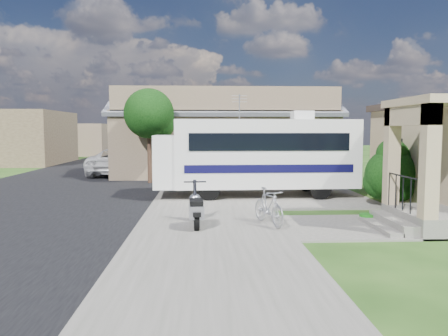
{
  "coord_description": "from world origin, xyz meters",
  "views": [
    {
      "loc": [
        -1.21,
        -12.23,
        2.59
      ],
      "look_at": [
        -0.5,
        2.5,
        1.3
      ],
      "focal_mm": 35.0,
      "sensor_mm": 36.0,
      "label": 1
    }
  ],
  "objects_px": {
    "bicycle": "(268,209)",
    "garden_hose": "(367,219)",
    "van": "(135,154)",
    "motorhome": "(257,154)",
    "shrub": "(392,173)",
    "pickup_truck": "(121,161)",
    "scooter": "(196,209)"
  },
  "relations": [
    {
      "from": "bicycle",
      "to": "garden_hose",
      "type": "relative_size",
      "value": 3.73
    },
    {
      "from": "van",
      "to": "garden_hose",
      "type": "distance_m",
      "value": 22.94
    },
    {
      "from": "motorhome",
      "to": "garden_hose",
      "type": "height_order",
      "value": "motorhome"
    },
    {
      "from": "motorhome",
      "to": "garden_hose",
      "type": "distance_m",
      "value": 5.66
    },
    {
      "from": "garden_hose",
      "to": "bicycle",
      "type": "bearing_deg",
      "value": -170.09
    },
    {
      "from": "scooter",
      "to": "van",
      "type": "bearing_deg",
      "value": 99.8
    },
    {
      "from": "shrub",
      "to": "pickup_truck",
      "type": "height_order",
      "value": "shrub"
    },
    {
      "from": "garden_hose",
      "to": "shrub",
      "type": "bearing_deg",
      "value": 53.31
    },
    {
      "from": "scooter",
      "to": "garden_hose",
      "type": "bearing_deg",
      "value": 3.7
    },
    {
      "from": "scooter",
      "to": "garden_hose",
      "type": "relative_size",
      "value": 3.98
    },
    {
      "from": "van",
      "to": "garden_hose",
      "type": "relative_size",
      "value": 12.56
    },
    {
      "from": "bicycle",
      "to": "shrub",
      "type": "bearing_deg",
      "value": 12.31
    },
    {
      "from": "shrub",
      "to": "pickup_truck",
      "type": "bearing_deg",
      "value": 134.36
    },
    {
      "from": "bicycle",
      "to": "garden_hose",
      "type": "bearing_deg",
      "value": -8.84
    },
    {
      "from": "shrub",
      "to": "pickup_truck",
      "type": "relative_size",
      "value": 0.41
    },
    {
      "from": "bicycle",
      "to": "scooter",
      "type": "bearing_deg",
      "value": 163.42
    },
    {
      "from": "scooter",
      "to": "bicycle",
      "type": "height_order",
      "value": "scooter"
    },
    {
      "from": "shrub",
      "to": "van",
      "type": "distance_m",
      "value": 21.75
    },
    {
      "from": "scooter",
      "to": "pickup_truck",
      "type": "xyz_separation_m",
      "value": [
        -4.54,
        14.06,
        0.26
      ]
    },
    {
      "from": "shrub",
      "to": "bicycle",
      "type": "xyz_separation_m",
      "value": [
        -4.54,
        -2.73,
        -0.69
      ]
    },
    {
      "from": "garden_hose",
      "to": "van",
      "type": "bearing_deg",
      "value": 115.05
    },
    {
      "from": "motorhome",
      "to": "scooter",
      "type": "distance_m",
      "value": 5.96
    },
    {
      "from": "motorhome",
      "to": "scooter",
      "type": "bearing_deg",
      "value": -114.05
    },
    {
      "from": "shrub",
      "to": "bicycle",
      "type": "bearing_deg",
      "value": -148.95
    },
    {
      "from": "shrub",
      "to": "garden_hose",
      "type": "bearing_deg",
      "value": -126.69
    },
    {
      "from": "bicycle",
      "to": "garden_hose",
      "type": "xyz_separation_m",
      "value": [
        2.88,
        0.5,
        -0.39
      ]
    },
    {
      "from": "shrub",
      "to": "bicycle",
      "type": "distance_m",
      "value": 5.34
    },
    {
      "from": "van",
      "to": "scooter",
      "type": "bearing_deg",
      "value": -79.66
    },
    {
      "from": "motorhome",
      "to": "shrub",
      "type": "relative_size",
      "value": 3.32
    },
    {
      "from": "motorhome",
      "to": "bicycle",
      "type": "height_order",
      "value": "motorhome"
    },
    {
      "from": "shrub",
      "to": "bicycle",
      "type": "relative_size",
      "value": 1.41
    },
    {
      "from": "van",
      "to": "garden_hose",
      "type": "bearing_deg",
      "value": -67.54
    }
  ]
}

